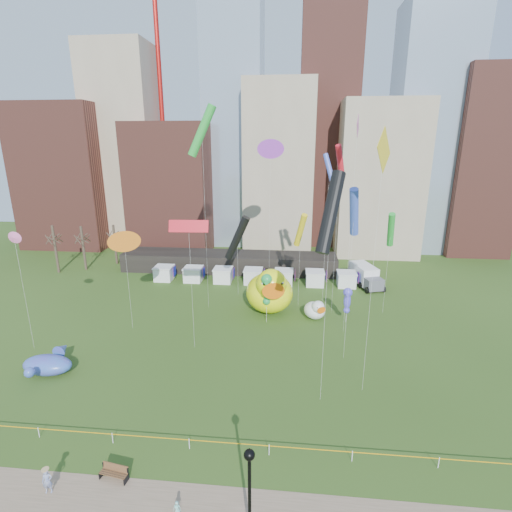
# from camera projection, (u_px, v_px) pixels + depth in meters

# --- Properties ---
(ground) EXTENTS (160.00, 160.00, 0.00)m
(ground) POSITION_uv_depth(u_px,v_px,m) (190.00, 449.00, 28.94)
(ground) COLOR #2E4916
(ground) RESTS_ON ground
(footpath) EXTENTS (70.00, 4.00, 0.02)m
(footpath) POSITION_uv_depth(u_px,v_px,m) (169.00, 509.00, 24.17)
(footpath) COLOR brown
(footpath) RESTS_ON ground
(skyline) EXTENTS (101.00, 23.00, 68.00)m
(skyline) POSITION_uv_depth(u_px,v_px,m) (271.00, 146.00, 80.97)
(skyline) COLOR brown
(skyline) RESTS_ON ground
(crane_left) EXTENTS (23.00, 1.00, 76.00)m
(crane_left) POSITION_uv_depth(u_px,v_px,m) (160.00, 17.00, 78.79)
(crane_left) COLOR red
(crane_left) RESTS_ON ground
(crane_right) EXTENTS (23.00, 1.00, 76.00)m
(crane_right) POSITION_uv_depth(u_px,v_px,m) (423.00, 9.00, 73.87)
(crane_right) COLOR red
(crane_right) RESTS_ON ground
(pavilion) EXTENTS (38.00, 6.00, 3.20)m
(pavilion) POSITION_uv_depth(u_px,v_px,m) (229.00, 262.00, 68.96)
(pavilion) COLOR black
(pavilion) RESTS_ON ground
(vendor_tents) EXTENTS (33.24, 2.80, 2.40)m
(vendor_tents) POSITION_uv_depth(u_px,v_px,m) (253.00, 277.00, 62.90)
(vendor_tents) COLOR white
(vendor_tents) RESTS_ON ground
(bare_trees) EXTENTS (8.44, 6.44, 8.50)m
(bare_trees) POSITION_uv_depth(u_px,v_px,m) (84.00, 247.00, 69.37)
(bare_trees) COLOR #382B21
(bare_trees) RESTS_ON ground
(caution_tape) EXTENTS (50.00, 0.06, 0.90)m
(caution_tape) POSITION_uv_depth(u_px,v_px,m) (189.00, 441.00, 28.75)
(caution_tape) COLOR white
(caution_tape) RESTS_ON ground
(big_duck) EXTENTS (7.51, 9.21, 6.68)m
(big_duck) POSITION_uv_depth(u_px,v_px,m) (270.00, 291.00, 51.55)
(big_duck) COLOR #F5FE0C
(big_duck) RESTS_ON ground
(small_duck) EXTENTS (3.69, 3.99, 2.78)m
(small_duck) POSITION_uv_depth(u_px,v_px,m) (315.00, 310.00, 49.99)
(small_duck) COLOR white
(small_duck) RESTS_ON ground
(seahorse_green) EXTENTS (1.43, 1.78, 6.54)m
(seahorse_green) POSITION_uv_depth(u_px,v_px,m) (267.00, 287.00, 48.04)
(seahorse_green) COLOR silver
(seahorse_green) RESTS_ON ground
(seahorse_purple) EXTENTS (1.31, 1.56, 4.75)m
(seahorse_purple) POSITION_uv_depth(u_px,v_px,m) (347.00, 298.00, 48.36)
(seahorse_purple) COLOR silver
(seahorse_purple) RESTS_ON ground
(whale_inflatable) EXTENTS (4.97, 6.39, 2.19)m
(whale_inflatable) POSITION_uv_depth(u_px,v_px,m) (48.00, 363.00, 38.30)
(whale_inflatable) COLOR #523CA5
(whale_inflatable) RESTS_ON ground
(park_bench) EXTENTS (2.06, 0.96, 1.01)m
(park_bench) POSITION_uv_depth(u_px,v_px,m) (114.00, 472.00, 26.24)
(park_bench) COLOR #50301B
(park_bench) RESTS_ON footpath
(lamppost) EXTENTS (0.64, 0.64, 6.11)m
(lamppost) POSITION_uv_depth(u_px,v_px,m) (249.00, 482.00, 21.66)
(lamppost) COLOR black
(lamppost) RESTS_ON footpath
(box_truck) EXTENTS (4.74, 7.85, 3.14)m
(box_truck) POSITION_uv_depth(u_px,v_px,m) (365.00, 275.00, 62.03)
(box_truck) COLOR white
(box_truck) RESTS_ON ground
(woman) EXTENTS (0.74, 0.59, 1.78)m
(woman) POSITION_uv_depth(u_px,v_px,m) (47.00, 481.00, 25.08)
(woman) COLOR white
(woman) RESTS_ON footpath
(toddler) EXTENTS (0.33, 0.25, 0.92)m
(toddler) POSITION_uv_depth(u_px,v_px,m) (177.00, 508.00, 23.73)
(toddler) COLOR silver
(toddler) RESTS_ON footpath
(kite_0) EXTENTS (4.12, 0.79, 14.51)m
(kite_0) POSITION_uv_depth(u_px,v_px,m) (189.00, 227.00, 39.49)
(kite_0) COLOR silver
(kite_0) RESTS_ON ground
(kite_1) EXTENTS (0.63, 2.44, 25.03)m
(kite_1) POSITION_uv_depth(u_px,v_px,m) (357.00, 134.00, 40.56)
(kite_1) COLOR silver
(kite_1) RESTS_ON ground
(kite_2) EXTENTS (4.17, 2.18, 12.18)m
(kite_2) POSITION_uv_depth(u_px,v_px,m) (237.00, 238.00, 56.07)
(kite_2) COLOR silver
(kite_2) RESTS_ON ground
(kite_3) EXTENTS (1.57, 2.92, 13.85)m
(kite_3) POSITION_uv_depth(u_px,v_px,m) (391.00, 230.00, 49.02)
(kite_3) COLOR silver
(kite_3) RESTS_ON ground
(kite_4) EXTENTS (1.72, 3.15, 23.35)m
(kite_4) POSITION_uv_depth(u_px,v_px,m) (383.00, 154.00, 29.75)
(kite_4) COLOR silver
(kite_4) RESTS_ON ground
(kite_5) EXTENTS (1.66, 3.04, 18.22)m
(kite_5) POSITION_uv_depth(u_px,v_px,m) (354.00, 212.00, 36.84)
(kite_5) COLOR silver
(kite_5) RESTS_ON ground
(kite_6) EXTENTS (2.33, 1.51, 12.37)m
(kite_6) POSITION_uv_depth(u_px,v_px,m) (124.00, 241.00, 44.74)
(kite_6) COLOR silver
(kite_6) RESTS_ON ground
(kite_7) EXTENTS (2.56, 1.35, 22.64)m
(kite_7) POSITION_uv_depth(u_px,v_px,m) (270.00, 149.00, 53.23)
(kite_7) COLOR silver
(kite_7) RESTS_ON ground
(kite_8) EXTENTS (1.84, 2.57, 22.01)m
(kite_8) POSITION_uv_depth(u_px,v_px,m) (340.00, 162.00, 46.73)
(kite_8) COLOR silver
(kite_8) RESTS_ON ground
(kite_9) EXTENTS (1.23, 0.42, 13.37)m
(kite_9) POSITION_uv_depth(u_px,v_px,m) (14.00, 238.00, 39.56)
(kite_9) COLOR silver
(kite_9) RESTS_ON ground
(kite_10) EXTENTS (2.60, 3.82, 20.12)m
(kite_10) POSITION_uv_depth(u_px,v_px,m) (331.00, 212.00, 29.69)
(kite_10) COLOR silver
(kite_10) RESTS_ON ground
(kite_11) EXTENTS (3.86, 1.56, 26.73)m
(kite_11) POSITION_uv_depth(u_px,v_px,m) (202.00, 131.00, 47.18)
(kite_11) COLOR silver
(kite_11) RESTS_ON ground
(kite_12) EXTENTS (1.99, 2.93, 13.30)m
(kite_12) POSITION_uv_depth(u_px,v_px,m) (301.00, 230.00, 51.58)
(kite_12) COLOR silver
(kite_12) RESTS_ON ground
(kite_13) EXTENTS (1.84, 2.07, 20.91)m
(kite_13) POSITION_uv_depth(u_px,v_px,m) (329.00, 169.00, 47.58)
(kite_13) COLOR silver
(kite_13) RESTS_ON ground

